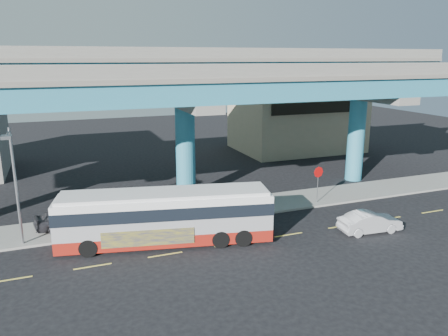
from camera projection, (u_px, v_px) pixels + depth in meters
name	position (u px, v px, depth m)	size (l,w,h in m)	color
ground	(228.00, 242.00, 26.61)	(120.00, 120.00, 0.00)	black
sidewalk	(200.00, 212.00, 31.57)	(70.00, 4.00, 0.15)	gray
lane_markings	(230.00, 244.00, 26.34)	(58.00, 0.12, 0.01)	#D8C64C
viaduct	(184.00, 82.00, 32.59)	(52.00, 12.40, 11.70)	teal
building_beige	(296.00, 121.00, 52.81)	(14.00, 10.23, 7.00)	tan
transit_bus	(166.00, 215.00, 26.12)	(12.96, 5.28, 3.26)	maroon
sedan	(370.00, 222.00, 28.05)	(4.20, 1.76, 1.35)	#BABABF
parked_car	(69.00, 217.00, 28.46)	(4.49, 2.42, 1.45)	#323237
street_lamp	(13.00, 171.00, 24.50)	(0.50, 2.32, 7.01)	gray
stop_sign	(318.00, 176.00, 32.99)	(0.85, 0.13, 2.83)	gray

